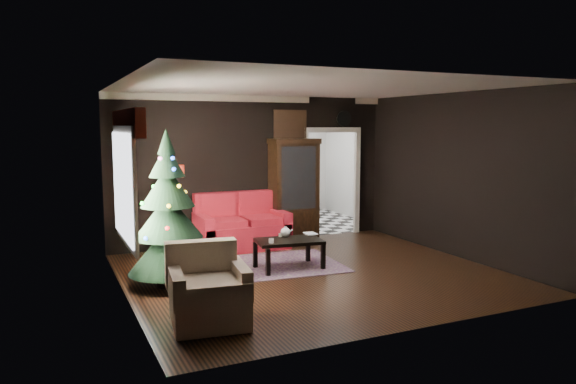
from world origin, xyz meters
name	(u,v)px	position (x,y,z in m)	size (l,w,h in m)	color
floor	(312,273)	(0.00, 0.00, 0.00)	(5.50, 5.50, 0.00)	black
ceiling	(314,87)	(0.00, 0.00, 2.80)	(5.50, 5.50, 0.00)	white
wall_back	(253,170)	(0.00, 2.50, 1.40)	(5.50, 5.50, 0.00)	black
wall_front	(419,204)	(0.00, -2.50, 1.40)	(5.50, 5.50, 0.00)	black
wall_left	(122,191)	(-2.75, 0.00, 1.40)	(5.50, 5.50, 0.00)	black
wall_right	(457,175)	(2.75, 0.00, 1.40)	(5.50, 5.50, 0.00)	black
doorway	(331,184)	(1.70, 2.50, 1.05)	(1.10, 0.10, 2.10)	silver
left_window	(123,186)	(-2.71, 0.20, 1.45)	(0.05, 1.60, 1.40)	white
valance	(127,123)	(-2.63, 0.20, 2.27)	(0.12, 2.10, 0.35)	maroon
kitchen_floor	(299,222)	(1.70, 4.00, 0.00)	(3.00, 3.00, 0.00)	white
kitchen_window	(275,147)	(1.70, 5.45, 1.70)	(0.70, 0.06, 0.70)	white
rug	(270,265)	(-0.42, 0.68, 0.01)	(2.23, 1.62, 0.01)	#473940
loveseat	(242,221)	(-0.40, 2.05, 0.50)	(1.70, 0.90, 1.00)	maroon
curio_cabinet	(294,192)	(0.75, 2.27, 0.95)	(0.90, 0.45, 1.90)	black
floor_lamp	(178,211)	(-1.65, 1.71, 0.83)	(0.26, 0.26, 1.52)	black
christmas_tree	(168,212)	(-2.11, 0.27, 1.05)	(1.13, 1.13, 2.17)	black
armchair	(209,285)	(-2.04, -1.42, 0.46)	(0.87, 0.87, 0.89)	tan
coffee_table	(289,254)	(-0.21, 0.40, 0.24)	(1.01, 0.61, 0.46)	black
teapot	(285,232)	(-0.18, 0.59, 0.55)	(0.18, 0.18, 0.17)	white
cup_a	(281,235)	(-0.25, 0.64, 0.50)	(0.06, 0.06, 0.05)	white
cup_b	(271,241)	(-0.56, 0.28, 0.50)	(0.08, 0.08, 0.07)	white
book	(306,227)	(0.19, 0.63, 0.59)	(0.18, 0.02, 0.24)	#86684D
wall_clock	(344,119)	(1.95, 2.45, 2.38)	(0.32, 0.32, 0.06)	silver
painting	(290,125)	(0.75, 2.46, 2.25)	(0.62, 0.05, 0.52)	#BC753E
kitchen_counter	(279,197)	(1.70, 5.20, 0.45)	(1.80, 0.60, 0.90)	silver
kitchen_table	(293,209)	(1.40, 3.70, 0.38)	(0.70, 0.70, 0.75)	brown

